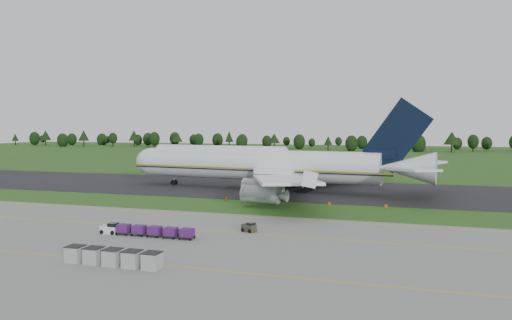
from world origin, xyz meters
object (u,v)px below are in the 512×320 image
(aircraft, at_px, (262,164))
(baggage_train, at_px, (145,231))
(utility_cart, at_px, (249,228))
(uld_row, at_px, (113,257))
(edge_markers, at_px, (302,202))

(aircraft, distance_m, baggage_train, 53.00)
(utility_cart, height_order, uld_row, uld_row)
(uld_row, relative_size, edge_markers, 0.36)
(utility_cart, xyz_separation_m, uld_row, (-8.85, -20.75, 0.39))
(aircraft, xyz_separation_m, uld_row, (2.73, -66.56, -5.08))
(aircraft, distance_m, uld_row, 66.81)
(aircraft, distance_m, utility_cart, 47.57)
(uld_row, distance_m, edge_markers, 49.64)
(aircraft, bearing_deg, edge_markers, -53.25)
(baggage_train, relative_size, utility_cart, 6.25)
(edge_markers, bearing_deg, aircraft, 126.75)
(utility_cart, bearing_deg, uld_row, -113.11)
(utility_cart, relative_size, edge_markers, 0.07)
(uld_row, xyz_separation_m, edge_markers, (10.80, 48.45, -0.70))
(aircraft, relative_size, baggage_train, 5.34)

